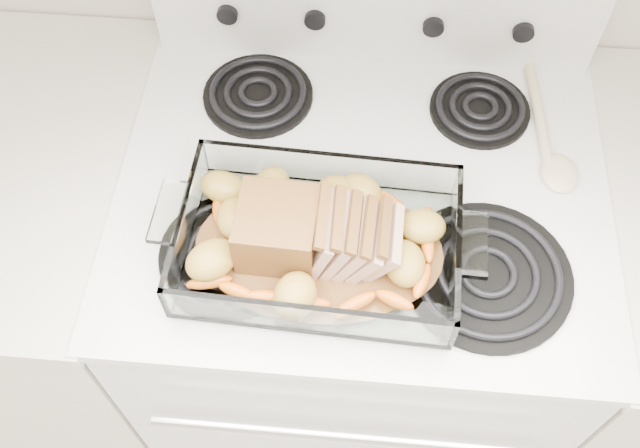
# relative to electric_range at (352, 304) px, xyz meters

# --- Properties ---
(electric_range) EXTENTS (0.78, 0.70, 1.12)m
(electric_range) POSITION_rel_electric_range_xyz_m (0.00, 0.00, 0.00)
(electric_range) COLOR silver
(electric_range) RESTS_ON ground
(counter_left) EXTENTS (0.58, 0.68, 0.93)m
(counter_left) POSITION_rel_electric_range_xyz_m (-0.67, -0.00, -0.02)
(counter_left) COLOR beige
(counter_left) RESTS_ON ground
(baking_dish) EXTENTS (0.40, 0.26, 0.08)m
(baking_dish) POSITION_rel_electric_range_xyz_m (-0.06, -0.15, 0.48)
(baking_dish) COLOR silver
(baking_dish) RESTS_ON electric_range
(pork_roast) EXTENTS (0.23, 0.11, 0.09)m
(pork_roast) POSITION_rel_electric_range_xyz_m (-0.08, -0.15, 0.51)
(pork_roast) COLOR brown
(pork_roast) RESTS_ON baking_dish
(roast_vegetables) EXTENTS (0.39, 0.21, 0.05)m
(roast_vegetables) POSITION_rel_electric_range_xyz_m (-0.06, -0.11, 0.49)
(roast_vegetables) COLOR orange
(roast_vegetables) RESTS_ON baking_dish
(wooden_spoon) EXTENTS (0.07, 0.27, 0.02)m
(wooden_spoon) POSITION_rel_electric_range_xyz_m (0.30, 0.09, 0.46)
(wooden_spoon) COLOR beige
(wooden_spoon) RESTS_ON electric_range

